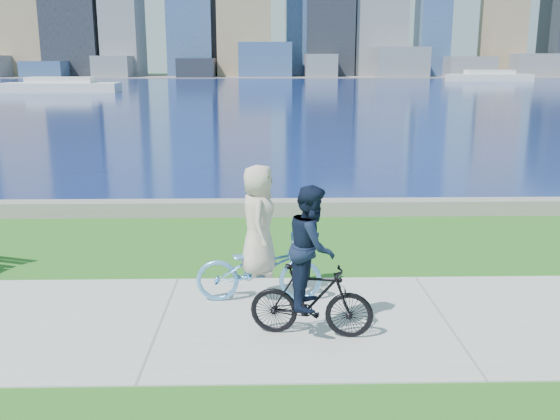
# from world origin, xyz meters

# --- Properties ---
(ground) EXTENTS (320.00, 320.00, 0.00)m
(ground) POSITION_xyz_m (0.00, 0.00, 0.00)
(ground) COLOR #1F5A17
(ground) RESTS_ON ground
(concrete_path) EXTENTS (80.00, 3.50, 0.02)m
(concrete_path) POSITION_xyz_m (0.00, 0.00, 0.01)
(concrete_path) COLOR #A6A6A1
(concrete_path) RESTS_ON ground
(seawall) EXTENTS (90.00, 0.50, 0.35)m
(seawall) POSITION_xyz_m (0.00, 6.20, 0.17)
(seawall) COLOR slate
(seawall) RESTS_ON ground
(bay_water) EXTENTS (320.00, 131.00, 0.01)m
(bay_water) POSITION_xyz_m (0.00, 72.00, 0.00)
(bay_water) COLOR #0C1C52
(bay_water) RESTS_ON ground
(far_shore) EXTENTS (320.00, 30.00, 0.12)m
(far_shore) POSITION_xyz_m (0.00, 130.00, 0.06)
(far_shore) COLOR slate
(far_shore) RESTS_ON ground
(ferry_near) EXTENTS (12.48, 3.57, 1.69)m
(ferry_near) POSITION_xyz_m (-20.96, 62.17, 0.70)
(ferry_near) COLOR silver
(ferry_near) RESTS_ON ground
(ferry_far) EXTENTS (13.69, 3.91, 1.86)m
(ferry_far) POSITION_xyz_m (38.83, 97.10, 0.77)
(ferry_far) COLOR silver
(ferry_far) RESTS_ON ground
(cyclist_woman) EXTENTS (0.68, 1.91, 2.09)m
(cyclist_woman) POSITION_xyz_m (1.37, 0.78, 0.80)
(cyclist_woman) COLOR #5B9FDD
(cyclist_woman) RESTS_ON ground
(cyclist_man) EXTENTS (0.75, 1.68, 2.03)m
(cyclist_man) POSITION_xyz_m (2.07, -0.48, 0.88)
(cyclist_man) COLOR black
(cyclist_man) RESTS_ON ground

